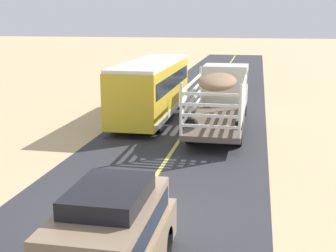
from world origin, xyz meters
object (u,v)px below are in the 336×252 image
object	(u,v)px
bus	(152,88)
car_far	(233,78)
livestock_truck	(223,90)
suv_near	(111,239)

from	to	relation	value
bus	car_far	world-z (taller)	bus
livestock_truck	bus	xyz separation A→B (m)	(-3.97, 0.39, -0.04)
suv_near	livestock_truck	bearing A→B (deg)	86.47
suv_near	bus	size ratio (longest dim) A/B	0.46
livestock_truck	bus	size ratio (longest dim) A/B	0.97
suv_near	bus	xyz separation A→B (m)	(-2.97, 16.57, 0.60)
car_far	suv_near	bearing A→B (deg)	-91.45
livestock_truck	car_far	size ratio (longest dim) A/B	2.20
bus	livestock_truck	bearing A→B (deg)	-5.56
livestock_truck	bus	distance (m)	3.99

